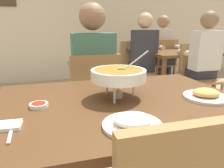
{
  "coord_description": "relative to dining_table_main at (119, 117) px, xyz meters",
  "views": [
    {
      "loc": [
        -0.32,
        -1.0,
        1.13
      ],
      "look_at": [
        0.0,
        0.15,
        0.79
      ],
      "focal_mm": 33.2,
      "sensor_mm": 36.0,
      "label": 1
    }
  ],
  "objects": [
    {
      "name": "chair_bg_right",
      "position": [
        1.54,
        1.35,
        -0.13
      ],
      "size": [
        0.45,
        0.45,
        0.9
      ],
      "color": "olive",
      "rests_on": "ground_plane"
    },
    {
      "name": "chair_bg_left",
      "position": [
        0.89,
        1.99,
        -0.13
      ],
      "size": [
        0.45,
        0.45,
        0.9
      ],
      "color": "olive",
      "rests_on": "ground_plane"
    },
    {
      "name": "cafe_rear_partition",
      "position": [
        0.0,
        3.54,
        0.86
      ],
      "size": [
        10.0,
        0.1,
        3.0
      ],
      "primitive_type": "cube",
      "color": "beige",
      "rests_on": "ground_plane"
    },
    {
      "name": "patron_bg_left",
      "position": [
        0.97,
        1.89,
        0.11
      ],
      "size": [
        0.4,
        0.45,
        1.31
      ],
      "color": "#2D2D38",
      "rests_on": "ground_plane"
    },
    {
      "name": "curry_bowl",
      "position": [
        0.01,
        0.04,
        0.23
      ],
      "size": [
        0.33,
        0.3,
        0.26
      ],
      "color": "silver",
      "rests_on": "dining_table_main"
    },
    {
      "name": "diner_main",
      "position": [
        0.0,
        0.79,
        0.11
      ],
      "size": [
        0.4,
        0.45,
        1.31
      ],
      "color": "#2D2D38",
      "rests_on": "ground_plane"
    },
    {
      "name": "chair_bg_corner",
      "position": [
        0.98,
        2.4,
        -0.13
      ],
      "size": [
        0.48,
        0.48,
        0.9
      ],
      "color": "olive",
      "rests_on": "ground_plane"
    },
    {
      "name": "patron_bg_right",
      "position": [
        1.57,
        1.3,
        0.11
      ],
      "size": [
        0.4,
        0.45,
        1.31
      ],
      "color": "#2D2D38",
      "rests_on": "ground_plane"
    },
    {
      "name": "napkin_folded",
      "position": [
        -0.53,
        -0.18,
        0.11
      ],
      "size": [
        0.12,
        0.09,
        0.02
      ],
      "primitive_type": "cube",
      "rotation": [
        0.0,
        0.0,
        -0.05
      ],
      "color": "white",
      "rests_on": "dining_table_main"
    },
    {
      "name": "appetizer_plate",
      "position": [
        0.47,
        -0.1,
        0.12
      ],
      "size": [
        0.24,
        0.24,
        0.06
      ],
      "color": "white",
      "rests_on": "dining_table_main"
    },
    {
      "name": "chair_diner_main",
      "position": [
        -0.0,
        0.75,
        -0.13
      ],
      "size": [
        0.44,
        0.44,
        0.9
      ],
      "color": "olive",
      "rests_on": "ground_plane"
    },
    {
      "name": "patron_bg_middle",
      "position": [
        1.59,
        2.41,
        0.11
      ],
      "size": [
        0.4,
        0.45,
        1.31
      ],
      "color": "#2D2D38",
      "rests_on": "ground_plane"
    },
    {
      "name": "dining_table_main",
      "position": [
        0.0,
        0.0,
        0.0
      ],
      "size": [
        1.34,
        0.94,
        0.74
      ],
      "color": "#51331C",
      "rests_on": "ground_plane"
    },
    {
      "name": "sauce_dish",
      "position": [
        -0.41,
        0.01,
        0.11
      ],
      "size": [
        0.09,
        0.09,
        0.02
      ],
      "color": "white",
      "rests_on": "dining_table_main"
    },
    {
      "name": "rice_plate",
      "position": [
        -0.04,
        -0.31,
        0.12
      ],
      "size": [
        0.24,
        0.24,
        0.06
      ],
      "color": "white",
      "rests_on": "dining_table_main"
    },
    {
      "name": "spoon_utensil",
      "position": [
        -0.5,
        -0.23,
        0.1
      ],
      "size": [
        0.02,
        0.17,
        0.01
      ],
      "primitive_type": "cube",
      "rotation": [
        0.0,
        0.0,
        0.07
      ],
      "color": "silver",
      "rests_on": "dining_table_main"
    },
    {
      "name": "dining_table_far",
      "position": [
        1.58,
        1.88,
        -0.03
      ],
      "size": [
        1.0,
        0.8,
        0.74
      ],
      "color": "brown",
      "rests_on": "ground_plane"
    },
    {
      "name": "chair_bg_middle",
      "position": [
        1.59,
        2.36,
        -0.13
      ],
      "size": [
        0.5,
        0.5,
        0.9
      ],
      "color": "olive",
      "rests_on": "ground_plane"
    }
  ]
}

